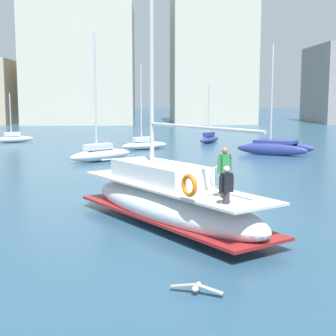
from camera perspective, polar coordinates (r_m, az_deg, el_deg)
name	(u,v)px	position (r m, az deg, el deg)	size (l,w,h in m)	color
ground_plane	(215,219)	(19.21, 5.37, -5.78)	(400.00, 400.00, 0.00)	#284C66
main_sailboat	(169,200)	(18.11, 0.14, -3.62)	(7.16, 9.40, 13.88)	silver
moored_sloop_near	(144,144)	(44.59, -2.68, 2.76)	(4.36, 2.89, 7.43)	silver
moored_catamaran	(275,146)	(41.87, 12.07, 2.46)	(6.35, 5.37, 8.80)	navy
moored_cutter_left	(101,153)	(36.70, -7.62, 1.71)	(4.78, 4.46, 8.97)	silver
moored_cutter_right	(14,138)	(53.96, -17.03, 3.25)	(3.90, 2.92, 5.00)	white
moored_ketch_distant	(209,138)	(51.33, 4.70, 3.38)	(2.95, 4.10, 5.85)	navy
seagull	(197,287)	(12.10, 3.25, -13.33)	(1.24, 0.65, 0.18)	silver
waterfront_buildings	(154,69)	(92.41, -1.60, 11.12)	(88.96, 18.12, 25.96)	#C6AD8E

